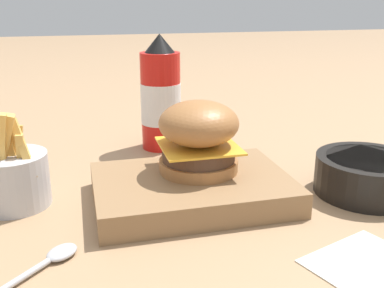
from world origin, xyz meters
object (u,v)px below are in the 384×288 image
at_px(ketchup_bottle, 161,98).
at_px(spoon, 45,263).
at_px(fries_basket, 13,177).
at_px(burger, 199,136).
at_px(serving_board, 192,189).
at_px(side_bowl, 367,174).

relative_size(ketchup_bottle, spoon, 1.79).
bearing_deg(fries_basket, spoon, 105.34).
xyz_separation_m(burger, spoon, (0.21, 0.15, -0.08)).
height_order(serving_board, spoon, serving_board).
xyz_separation_m(serving_board, burger, (-0.02, -0.02, 0.07)).
bearing_deg(fries_basket, serving_board, 168.79).
bearing_deg(burger, ketchup_bottle, -86.90).
relative_size(fries_basket, spoon, 1.16).
height_order(serving_board, side_bowl, side_bowl).
bearing_deg(ketchup_bottle, spoon, 61.81).
bearing_deg(spoon, fries_basket, 60.12).
distance_m(ketchup_bottle, side_bowl, 0.40).
distance_m(burger, spoon, 0.27).
height_order(fries_basket, spoon, fries_basket).
distance_m(burger, fries_basket, 0.27).
xyz_separation_m(burger, side_bowl, (-0.24, 0.06, -0.06)).
xyz_separation_m(ketchup_bottle, spoon, (0.20, 0.38, -0.09)).
height_order(serving_board, fries_basket, fries_basket).
distance_m(serving_board, burger, 0.08).
relative_size(serving_board, side_bowl, 1.81).
bearing_deg(spoon, ketchup_bottle, 16.60).
height_order(ketchup_bottle, fries_basket, ketchup_bottle).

